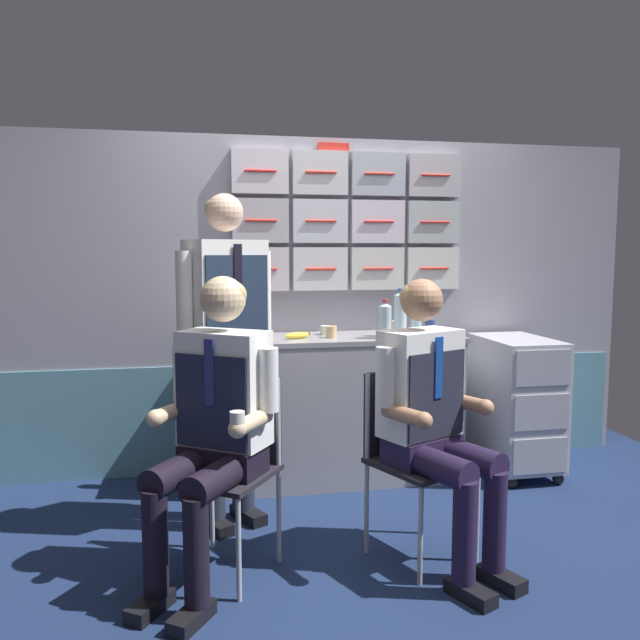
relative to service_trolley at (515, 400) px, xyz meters
The scene contains 18 objects.
ground 1.59m from the service_trolley, 139.94° to the right, with size 4.80×4.80×0.04m, color #18274A.
galley_bulkhead 1.36m from the service_trolley, 160.97° to the left, with size 4.20×0.14×2.15m.
galley_counter 1.19m from the service_trolley, behind, with size 1.59×0.53×0.90m.
service_trolley is the anchor object (origin of this frame).
folding_chair_left 2.06m from the service_trolley, 154.51° to the right, with size 0.56×0.56×0.86m.
crew_member_left 2.21m from the service_trolley, 152.42° to the right, with size 0.64×0.71×1.32m.
folding_chair_right 1.38m from the service_trolley, 138.89° to the right, with size 0.53×0.53×0.86m.
crew_member_right 1.46m from the service_trolley, 132.79° to the right, with size 0.58×0.70×1.30m.
crew_member_standing 1.99m from the service_trolley, 166.35° to the right, with size 0.49×0.39×1.72m.
water_bottle_clear 0.97m from the service_trolley, behind, with size 0.08×0.08×0.30m.
water_bottle_tall 0.86m from the service_trolley, 157.58° to the left, with size 0.07×0.07×0.28m.
water_bottle_blue_cap 1.05m from the service_trolley, behind, with size 0.08×0.08×0.24m.
sparkling_bottle_green 1.97m from the service_trolley, behind, with size 0.07×0.07×0.31m.
paper_cup_tan 1.31m from the service_trolley, behind, with size 0.07×0.07×0.06m.
espresso_cup_small 0.90m from the service_trolley, 162.10° to the left, with size 0.07×0.07×0.08m.
paper_cup_blue 1.29m from the service_trolley, behind, with size 0.06×0.06×0.07m.
coffee_cup_spare 0.73m from the service_trolley, 163.95° to the left, with size 0.07×0.07×0.09m.
snack_banana 1.49m from the service_trolley, behind, with size 0.17×0.10×0.04m.
Camera 1 is at (-0.85, -2.72, 1.43)m, focal length 35.73 mm.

